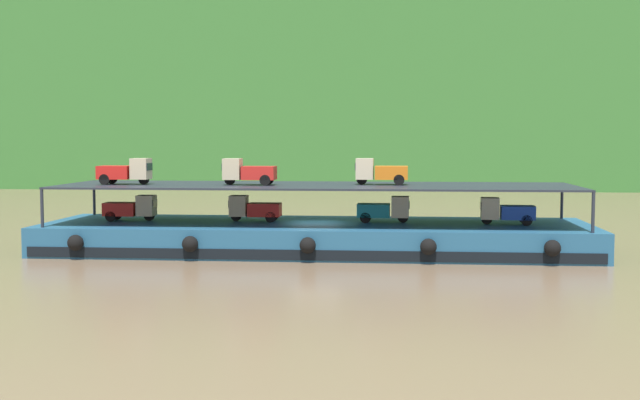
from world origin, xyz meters
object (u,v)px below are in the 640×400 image
at_px(mini_truck_lower_fore, 506,211).
at_px(mini_truck_upper_stern, 126,171).
at_px(mini_truck_lower_stern, 131,208).
at_px(mini_truck_lower_mid, 384,209).
at_px(mini_truck_lower_aft, 254,208).
at_px(mini_truck_upper_mid, 248,172).
at_px(mini_truck_upper_fore, 381,172).
at_px(cargo_barge, 316,237).

distance_m(mini_truck_lower_fore, mini_truck_upper_stern, 19.97).
distance_m(mini_truck_lower_stern, mini_truck_lower_mid, 13.59).
xyz_separation_m(mini_truck_lower_aft, mini_truck_upper_stern, (-6.67, -1.02, 2.00)).
bearing_deg(mini_truck_lower_fore, mini_truck_lower_aft, 177.79).
xyz_separation_m(mini_truck_lower_stern, mini_truck_lower_aft, (6.66, 0.28, 0.00)).
bearing_deg(mini_truck_upper_mid, mini_truck_lower_mid, 8.80).
relative_size(mini_truck_upper_mid, mini_truck_upper_fore, 1.00).
bearing_deg(mini_truck_lower_mid, mini_truck_upper_fore, -136.63).
distance_m(mini_truck_upper_stern, mini_truck_upper_fore, 13.43).
xyz_separation_m(cargo_barge, mini_truck_lower_stern, (-10.02, 0.21, 1.44)).
bearing_deg(mini_truck_lower_mid, mini_truck_lower_stern, -178.59).
distance_m(mini_truck_lower_aft, mini_truck_upper_stern, 7.04).
bearing_deg(mini_truck_upper_fore, mini_truck_upper_mid, -172.49).
distance_m(cargo_barge, mini_truck_upper_stern, 10.62).
bearing_deg(cargo_barge, mini_truck_lower_mid, 8.78).
relative_size(cargo_barge, mini_truck_upper_stern, 10.26).
height_order(mini_truck_lower_mid, mini_truck_lower_fore, same).
height_order(mini_truck_lower_fore, mini_truck_upper_mid, mini_truck_upper_mid).
distance_m(mini_truck_lower_stern, mini_truck_lower_fore, 19.85).
height_order(cargo_barge, mini_truck_lower_aft, mini_truck_lower_aft).
height_order(mini_truck_lower_aft, mini_truck_upper_mid, mini_truck_upper_mid).
xyz_separation_m(cargo_barge, mini_truck_lower_fore, (9.83, -0.02, 1.44)).
height_order(mini_truck_lower_mid, mini_truck_upper_mid, mini_truck_upper_mid).
height_order(mini_truck_lower_aft, mini_truck_lower_mid, same).
bearing_deg(mini_truck_lower_stern, cargo_barge, -1.23).
bearing_deg(mini_truck_upper_fore, mini_truck_lower_fore, -3.37).
relative_size(mini_truck_lower_mid, mini_truck_lower_fore, 0.99).
xyz_separation_m(mini_truck_lower_mid, mini_truck_upper_mid, (-7.04, -1.09, 2.00)).
height_order(mini_truck_upper_stern, mini_truck_upper_mid, same).
height_order(cargo_barge, mini_truck_lower_mid, mini_truck_lower_mid).
bearing_deg(mini_truck_lower_mid, mini_truck_lower_fore, -5.18).
relative_size(mini_truck_lower_fore, mini_truck_upper_stern, 1.01).
xyz_separation_m(cargo_barge, mini_truck_lower_mid, (3.56, 0.55, 1.44)).
distance_m(mini_truck_lower_mid, mini_truck_upper_stern, 13.79).
height_order(mini_truck_lower_aft, mini_truck_upper_stern, mini_truck_upper_stern).
distance_m(mini_truck_lower_fore, mini_truck_upper_mid, 13.47).
height_order(mini_truck_lower_fore, mini_truck_upper_fore, mini_truck_upper_fore).
bearing_deg(mini_truck_lower_stern, mini_truck_lower_aft, 2.38).
xyz_separation_m(mini_truck_lower_mid, mini_truck_lower_fore, (6.26, -0.57, 0.00)).
height_order(mini_truck_lower_aft, mini_truck_upper_fore, mini_truck_upper_fore).
bearing_deg(cargo_barge, mini_truck_upper_fore, 6.15).
height_order(mini_truck_lower_stern, mini_truck_lower_aft, same).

